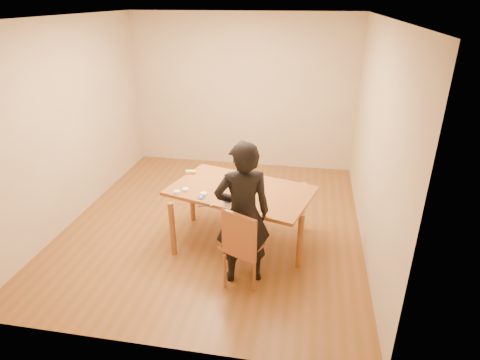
% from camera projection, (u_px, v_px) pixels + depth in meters
% --- Properties ---
extents(room_shell, '(4.00, 4.50, 2.70)m').
position_uv_depth(room_shell, '(218.00, 123.00, 5.42)').
color(room_shell, brown).
rests_on(room_shell, ground).
extents(dining_table, '(1.91, 1.44, 0.04)m').
position_uv_depth(dining_table, '(241.00, 191.00, 4.94)').
color(dining_table, brown).
rests_on(dining_table, floor).
extents(dining_chair, '(0.50, 0.50, 0.04)m').
position_uv_depth(dining_chair, '(242.00, 246.00, 4.34)').
color(dining_chair, brown).
rests_on(dining_chair, floor).
extents(cake_plate, '(0.29, 0.29, 0.02)m').
position_uv_depth(cake_plate, '(242.00, 187.00, 4.96)').
color(cake_plate, red).
rests_on(cake_plate, dining_table).
extents(cake, '(0.20, 0.20, 0.06)m').
position_uv_depth(cake, '(242.00, 184.00, 4.94)').
color(cake, white).
rests_on(cake, cake_plate).
extents(frosting_dome, '(0.20, 0.20, 0.03)m').
position_uv_depth(frosting_dome, '(242.00, 181.00, 4.92)').
color(frosting_dome, white).
rests_on(frosting_dome, cake).
extents(frosting_tub, '(0.09, 0.09, 0.08)m').
position_uv_depth(frosting_tub, '(228.00, 201.00, 4.57)').
color(frosting_tub, white).
rests_on(frosting_tub, dining_table).
extents(frosting_lid, '(0.09, 0.09, 0.01)m').
position_uv_depth(frosting_lid, '(201.00, 198.00, 4.72)').
color(frosting_lid, '#1A3CAE').
rests_on(frosting_lid, dining_table).
extents(frosting_dollop, '(0.04, 0.04, 0.02)m').
position_uv_depth(frosting_dollop, '(201.00, 197.00, 4.72)').
color(frosting_dollop, white).
rests_on(frosting_dollop, frosting_lid).
extents(ramekin_green, '(0.08, 0.08, 0.04)m').
position_uv_depth(ramekin_green, '(204.00, 194.00, 4.77)').
color(ramekin_green, white).
rests_on(ramekin_green, dining_table).
extents(ramekin_yellow, '(0.08, 0.08, 0.04)m').
position_uv_depth(ramekin_yellow, '(186.00, 190.00, 4.88)').
color(ramekin_yellow, white).
rests_on(ramekin_yellow, dining_table).
extents(ramekin_multi, '(0.07, 0.07, 0.04)m').
position_uv_depth(ramekin_multi, '(177.00, 192.00, 4.82)').
color(ramekin_multi, white).
rests_on(ramekin_multi, dining_table).
extents(candy_box_pink, '(0.15, 0.11, 0.02)m').
position_uv_depth(candy_box_pink, '(191.00, 173.00, 5.37)').
color(candy_box_pink, '#CC3067').
rests_on(candy_box_pink, dining_table).
extents(candy_box_green, '(0.14, 0.08, 0.02)m').
position_uv_depth(candy_box_green, '(190.00, 171.00, 5.36)').
color(candy_box_green, green).
rests_on(candy_box_green, candy_box_pink).
extents(spatula, '(0.14, 0.07, 0.01)m').
position_uv_depth(spatula, '(204.00, 206.00, 4.54)').
color(spatula, black).
rests_on(spatula, dining_table).
extents(person, '(0.69, 0.56, 1.64)m').
position_uv_depth(person, '(243.00, 214.00, 4.23)').
color(person, black).
rests_on(person, floor).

